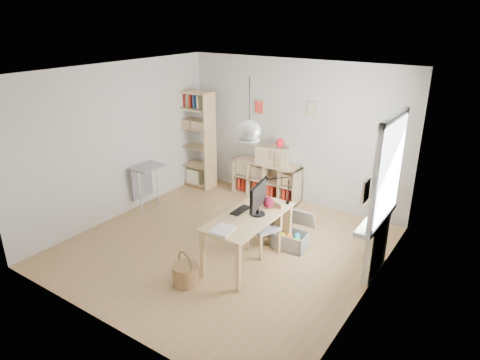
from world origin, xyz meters
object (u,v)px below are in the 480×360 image
Objects in this scene: desk at (248,221)px; tall_bookshelf at (195,135)px; chair at (266,224)px; cube_shelf at (266,182)px; monitor at (258,198)px; drawer_chest at (272,155)px; storage_chest at (292,236)px.

tall_bookshelf is (-2.59, 1.95, 0.43)m from desk.
chair is (2.66, -1.55, -0.62)m from tall_bookshelf.
monitor is (1.11, -2.13, 0.71)m from cube_shelf.
drawer_chest is (0.15, -0.04, 0.60)m from cube_shelf.
chair is at bearing 79.98° from desk.
monitor is at bearing -63.39° from chair.
storage_chest is 0.95× the size of drawer_chest.
tall_bookshelf is 3.14m from chair.
drawer_chest reaches higher than desk.
desk is 0.75× the size of tall_bookshelf.
drawer_chest is (-0.96, 2.09, -0.11)m from monitor.
tall_bookshelf reaches higher than drawer_chest.
cube_shelf is at bearing 146.90° from drawer_chest.
chair is (0.07, 0.40, -0.19)m from desk.
desk is 1.81× the size of chair.
cube_shelf is 2.33× the size of storage_chest.
cube_shelf is 2.02m from storage_chest.
tall_bookshelf is 3.17× the size of drawer_chest.
chair is 1.55× the size of monitor.
drawer_chest is (1.71, 0.24, -0.19)m from tall_bookshelf.
storage_chest is at bearing -67.67° from drawer_chest.
tall_bookshelf is 3.25m from monitor.
storage_chest is (2.93, -1.20, -0.91)m from tall_bookshelf.
tall_bookshelf reaches higher than storage_chest.
tall_bookshelf is 3.75× the size of monitor.
desk reaches higher than cube_shelf.
desk is at bearing -142.00° from monitor.
desk is 3.27m from tall_bookshelf.
cube_shelf is 2.50m from monitor.
cube_shelf is at bearing 10.19° from tall_bookshelf.
storage_chest is (0.34, 0.75, -0.48)m from desk.
cube_shelf is 1.77m from tall_bookshelf.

